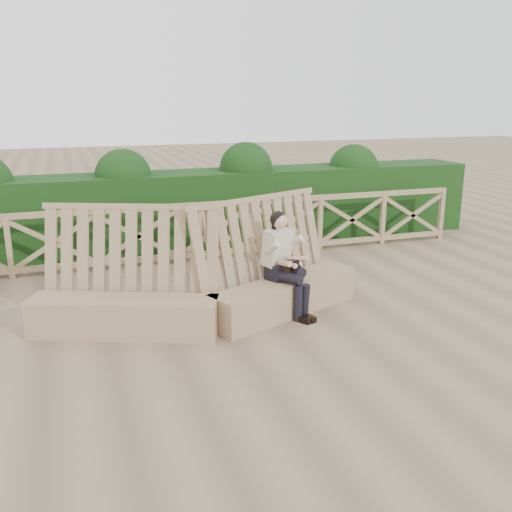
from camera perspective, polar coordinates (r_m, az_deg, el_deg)
name	(u,v)px	position (r m, az deg, el deg)	size (l,w,h in m)	color
ground	(284,327)	(7.68, 2.79, -7.08)	(60.00, 60.00, 0.00)	brown
bench	(206,293)	(7.75, -4.98, -3.66)	(4.65, 1.64, 1.62)	#8E6C51
woman	(284,259)	(7.91, 2.79, -0.34)	(0.61, 0.90, 1.45)	black
guardrail	(215,230)	(10.68, -4.11, 2.58)	(10.10, 0.09, 1.10)	olive
hedge	(200,208)	(11.78, -5.64, 4.76)	(12.00, 1.20, 1.50)	black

